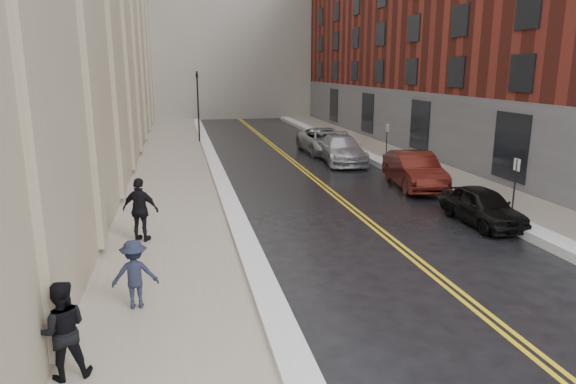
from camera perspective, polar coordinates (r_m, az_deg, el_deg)
name	(u,v)px	position (r m, az deg, el deg)	size (l,w,h in m)	color
ground	(406,357)	(10.64, 12.93, -17.41)	(160.00, 160.00, 0.00)	black
sidewalk_left	(172,184)	(24.78, -12.75, 0.82)	(4.00, 64.00, 0.15)	gray
sidewalk_right	(435,173)	(28.01, 16.04, 2.09)	(3.00, 64.00, 0.15)	gray
lane_stripe_a	(313,180)	(25.62, 2.82, 1.40)	(0.12, 64.00, 0.01)	gold
lane_stripe_b	(318,179)	(25.68, 3.34, 1.42)	(0.12, 64.00, 0.01)	gold
snow_ridge_left	(221,181)	(24.84, -7.45, 1.21)	(0.70, 60.80, 0.26)	white
snow_ridge_right	(402,173)	(27.19, 12.60, 2.11)	(0.85, 60.80, 0.30)	white
building_right	(513,11)	(38.09, 23.73, 17.93)	(14.00, 50.00, 18.00)	maroon
traffic_signal	(198,101)	(38.29, -9.97, 9.92)	(0.18, 0.15, 5.20)	black
parking_sign_near	(515,182)	(20.55, 23.92, 1.02)	(0.06, 0.35, 2.23)	black
parking_sign_far	(387,139)	(30.90, 10.92, 5.82)	(0.06, 0.35, 2.23)	black
car_black	(482,206)	(19.45, 20.79, -1.46)	(1.56, 3.87, 1.32)	black
car_maroon	(414,170)	(24.43, 13.85, 2.37)	(1.74, 5.00, 1.65)	#47120C
car_silver_near	(342,149)	(30.23, 5.98, 4.74)	(2.21, 5.44, 1.58)	#ACAEB4
car_silver_far	(325,141)	(33.52, 4.15, 5.67)	(2.67, 5.79, 1.61)	#97999E
pedestrian_a	(62,330)	(9.91, -23.80, -13.89)	(0.86, 0.67, 1.78)	black
pedestrian_b	(135,274)	(12.09, -16.66, -8.73)	(1.02, 0.59, 1.58)	#1A1E30
pedestrian_c	(141,210)	(16.50, -16.06, -1.92)	(1.18, 0.49, 2.01)	black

